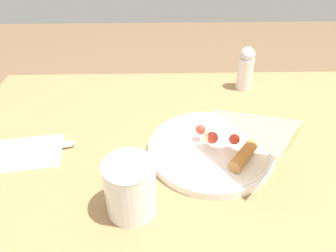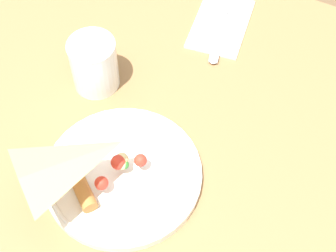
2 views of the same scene
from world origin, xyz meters
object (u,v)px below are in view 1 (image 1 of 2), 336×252
Objects in this scene: napkin_folded at (19,154)px; salt_shaker at (246,68)px; plate_pizza at (211,148)px; milk_glass at (130,190)px; dining_table at (261,208)px; butter_knife at (13,153)px.

napkin_folded is 1.55× the size of salt_shaker.
plate_pizza is 1.41× the size of napkin_folded.
plate_pizza is 2.51× the size of milk_glass.
milk_glass is at bearing -123.77° from salt_shaker.
dining_table is 0.29m from milk_glass.
plate_pizza reaches higher than butter_knife.
milk_glass is at bearing -164.02° from dining_table.
salt_shaker is at bearing 27.46° from napkin_folded.
milk_glass is 0.48m from salt_shaker.
plate_pizza is 0.29m from salt_shaker.
napkin_folded is (-0.23, 0.14, -0.04)m from milk_glass.
dining_table is 5.08× the size of plate_pizza.
plate_pizza is at bearing -0.51° from napkin_folded.
milk_glass is (-0.25, -0.07, 0.14)m from dining_table.
butter_knife reaches higher than napkin_folded.
plate_pizza is at bearing -114.50° from salt_shaker.
plate_pizza is at bearing -15.54° from butter_knife.
napkin_folded is (-0.38, 0.00, -0.01)m from plate_pizza.
dining_table is 11.16× the size of salt_shaker.
plate_pizza is at bearing 146.63° from dining_table.
salt_shaker is (0.27, 0.40, 0.01)m from milk_glass.
plate_pizza reaches higher than dining_table.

